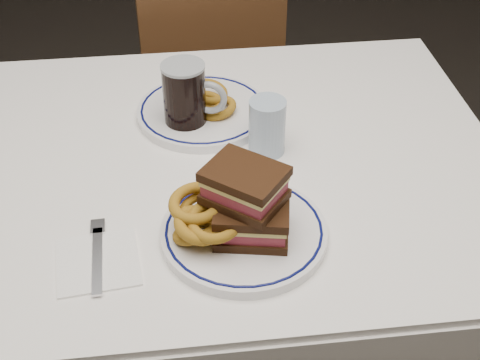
{
  "coord_description": "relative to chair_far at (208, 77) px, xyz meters",
  "views": [
    {
      "loc": [
        0.01,
        -1.01,
        1.52
      ],
      "look_at": [
        0.11,
        -0.19,
        0.85
      ],
      "focal_mm": 50.0,
      "sensor_mm": 36.0,
      "label": 1
    }
  ],
  "objects": [
    {
      "name": "chair_far",
      "position": [
        0.0,
        0.0,
        0.0
      ],
      "size": [
        0.45,
        0.45,
        0.88
      ],
      "color": "#4E3319",
      "rests_on": "floor"
    },
    {
      "name": "far_plate",
      "position": [
        -0.05,
        -0.62,
        0.28
      ],
      "size": [
        0.27,
        0.27,
        0.02
      ],
      "color": "white",
      "rests_on": "dining_table"
    },
    {
      "name": "dining_table",
      "position": [
        -0.12,
        -0.77,
        0.17
      ],
      "size": [
        1.27,
        0.87,
        0.75
      ],
      "color": "white",
      "rests_on": "floor"
    },
    {
      "name": "napkin_fork",
      "position": [
        -0.25,
        -1.02,
        0.27
      ],
      "size": [
        0.14,
        0.17,
        0.01
      ],
      "color": "white",
      "rests_on": "dining_table"
    },
    {
      "name": "onion_rings_main",
      "position": [
        -0.08,
        -1.0,
        0.32
      ],
      "size": [
        0.12,
        0.13,
        0.09
      ],
      "color": "brown",
      "rests_on": "main_plate"
    },
    {
      "name": "main_plate",
      "position": [
        -0.01,
        -0.99,
        0.28
      ],
      "size": [
        0.27,
        0.27,
        0.02
      ],
      "color": "white",
      "rests_on": "dining_table"
    },
    {
      "name": "water_glass",
      "position": [
        0.06,
        -0.76,
        0.33
      ],
      "size": [
        0.07,
        0.07,
        0.11
      ],
      "primitive_type": "cylinder",
      "color": "#9FB5CD",
      "rests_on": "dining_table"
    },
    {
      "name": "ketchup_ramekin",
      "position": [
        -0.02,
        -0.92,
        0.31
      ],
      "size": [
        0.06,
        0.06,
        0.04
      ],
      "color": "silver",
      "rests_on": "main_plate"
    },
    {
      "name": "beer_mug",
      "position": [
        -0.09,
        -0.66,
        0.34
      ],
      "size": [
        0.13,
        0.09,
        0.14
      ],
      "color": "black",
      "rests_on": "dining_table"
    },
    {
      "name": "onion_rings_far",
      "position": [
        -0.03,
        -0.63,
        0.31
      ],
      "size": [
        0.1,
        0.11,
        0.06
      ],
      "color": "brown",
      "rests_on": "far_plate"
    },
    {
      "name": "reuben_sandwich",
      "position": [
        -0.01,
        -1.0,
        0.35
      ],
      "size": [
        0.15,
        0.15,
        0.12
      ],
      "color": "black",
      "rests_on": "main_plate"
    }
  ]
}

